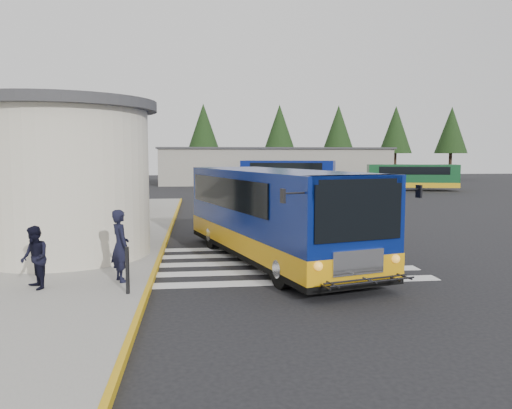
{
  "coord_description": "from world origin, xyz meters",
  "views": [
    {
      "loc": [
        -2.85,
        -15.68,
        3.27
      ],
      "look_at": [
        -1.06,
        -0.5,
        1.77
      ],
      "focal_mm": 35.0,
      "sensor_mm": 36.0,
      "label": 1
    }
  ],
  "objects": [
    {
      "name": "depot_building",
      "position": [
        6.0,
        42.0,
        2.11
      ],
      "size": [
        26.4,
        8.4,
        4.2
      ],
      "color": "gray",
      "rests_on": "ground"
    },
    {
      "name": "pedestrian_b",
      "position": [
        -6.65,
        -3.68,
        0.9
      ],
      "size": [
        0.87,
        0.92,
        1.49
      ],
      "primitive_type": "imported",
      "rotation": [
        0.0,
        0.0,
        -1.01
      ],
      "color": "black",
      "rests_on": "sidewalk"
    },
    {
      "name": "transit_bus",
      "position": [
        -0.51,
        -0.51,
        1.35
      ],
      "size": [
        5.49,
        10.32,
        2.83
      ],
      "rotation": [
        0.0,
        0.0,
        0.27
      ],
      "color": "navy",
      "rests_on": "ground"
    },
    {
      "name": "tree_line",
      "position": [
        6.29,
        50.0,
        6.77
      ],
      "size": [
        58.4,
        4.4,
        10.0
      ],
      "color": "black",
      "rests_on": "ground"
    },
    {
      "name": "station_building",
      "position": [
        -10.84,
        6.91,
        2.57
      ],
      "size": [
        12.7,
        18.7,
        4.8
      ],
      "color": "beige",
      "rests_on": "ground"
    },
    {
      "name": "bollard",
      "position": [
        -4.45,
        -4.35,
        0.69
      ],
      "size": [
        0.09,
        0.09,
        1.08
      ],
      "primitive_type": "cylinder",
      "color": "black",
      "rests_on": "sidewalk"
    },
    {
      "name": "pedestrian_a",
      "position": [
        -4.77,
        -3.17,
        1.05
      ],
      "size": [
        0.67,
        0.78,
        1.8
      ],
      "primitive_type": "imported",
      "rotation": [
        0.0,
        0.0,
        2.02
      ],
      "color": "black",
      "rests_on": "sidewalk"
    },
    {
      "name": "sidewalk",
      "position": [
        -9.0,
        4.0,
        0.07
      ],
      "size": [
        10.0,
        34.0,
        0.15
      ],
      "primitive_type": "cube",
      "color": "gray",
      "rests_on": "ground"
    },
    {
      "name": "far_bus_b",
      "position": [
        17.21,
        29.2,
        1.37
      ],
      "size": [
        8.5,
        4.19,
        2.11
      ],
      "rotation": [
        0.0,
        0.0,
        1.33
      ],
      "color": "#114321",
      "rests_on": "ground"
    },
    {
      "name": "crosswalk",
      "position": [
        -0.5,
        -0.8,
        0.01
      ],
      "size": [
        8.0,
        5.35,
        0.01
      ],
      "color": "silver",
      "rests_on": "ground"
    },
    {
      "name": "far_bus_a",
      "position": [
        6.21,
        33.87,
        1.56
      ],
      "size": [
        9.63,
        5.74,
        2.4
      ],
      "rotation": [
        0.0,
        0.0,
        1.21
      ],
      "color": "navy",
      "rests_on": "ground"
    },
    {
      "name": "ground",
      "position": [
        0.0,
        0.0,
        0.0
      ],
      "size": [
        140.0,
        140.0,
        0.0
      ],
      "primitive_type": "plane",
      "color": "black",
      "rests_on": "ground"
    },
    {
      "name": "curb_strip",
      "position": [
        -4.05,
        4.0,
        0.08
      ],
      "size": [
        0.12,
        34.0,
        0.16
      ],
      "primitive_type": "cube",
      "color": "gold",
      "rests_on": "ground"
    }
  ]
}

